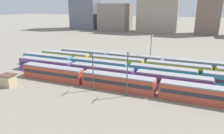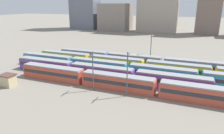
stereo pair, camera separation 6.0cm
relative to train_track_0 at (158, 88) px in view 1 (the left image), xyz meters
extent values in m
plane|color=gray|center=(-29.77, 10.40, -1.90)|extent=(600.00, 600.00, 0.00)
cube|color=#BC4C38|center=(-28.35, 0.00, -0.20)|extent=(18.00, 3.00, 3.40)
cube|color=#2D2D33|center=(-28.35, 0.00, 0.20)|extent=(17.20, 3.06, 0.90)
cube|color=#939399|center=(-28.35, 0.00, 1.67)|extent=(17.60, 2.70, 0.35)
cube|color=#BC4C38|center=(-9.45, 0.00, -0.20)|extent=(18.00, 3.00, 3.40)
cube|color=#2D2D33|center=(-9.45, 0.00, 0.20)|extent=(17.20, 3.06, 0.90)
cube|color=#939399|center=(-9.45, 0.00, 1.67)|extent=(17.60, 2.70, 0.35)
cube|color=#BC4C38|center=(9.45, 0.00, -0.20)|extent=(18.00, 3.00, 3.40)
cube|color=#2D2D33|center=(9.45, 0.00, 0.20)|extent=(17.20, 3.06, 0.90)
cube|color=#939399|center=(9.45, 0.00, 1.67)|extent=(17.60, 2.70, 0.35)
cube|color=#6B429E|center=(-35.03, 5.20, -0.20)|extent=(18.00, 3.00, 3.40)
cube|color=#2D2D33|center=(-35.03, 5.20, 0.20)|extent=(17.20, 3.06, 0.90)
cube|color=#939399|center=(-35.03, 5.20, 1.67)|extent=(17.60, 2.70, 0.35)
cube|color=#6B429E|center=(-16.13, 5.20, -0.20)|extent=(18.00, 3.00, 3.40)
cube|color=#2D2D33|center=(-16.13, 5.20, 0.20)|extent=(17.20, 3.06, 0.90)
cube|color=#939399|center=(-16.13, 5.20, 1.67)|extent=(17.60, 2.70, 0.35)
cube|color=#6B429E|center=(2.77, 5.20, -0.20)|extent=(18.00, 3.00, 3.40)
cube|color=#2D2D33|center=(2.77, 5.20, 0.20)|extent=(17.20, 3.06, 0.90)
cube|color=#939399|center=(2.77, 5.20, 1.67)|extent=(17.60, 2.70, 0.35)
cube|color=teal|center=(-38.40, 10.40, -0.20)|extent=(18.00, 3.00, 3.40)
cube|color=#2D2D33|center=(-38.40, 10.40, 0.20)|extent=(17.20, 3.06, 0.90)
cube|color=#939399|center=(-38.40, 10.40, 1.67)|extent=(17.60, 2.70, 0.35)
cube|color=teal|center=(-19.50, 10.40, -0.20)|extent=(18.00, 3.00, 3.40)
cube|color=#2D2D33|center=(-19.50, 10.40, 0.20)|extent=(17.20, 3.06, 0.90)
cube|color=#939399|center=(-19.50, 10.40, 1.67)|extent=(17.60, 2.70, 0.35)
cube|color=teal|center=(-0.60, 10.40, -0.20)|extent=(18.00, 3.00, 3.40)
cube|color=#2D2D33|center=(-0.60, 10.40, 0.20)|extent=(17.20, 3.06, 0.90)
cube|color=#939399|center=(-0.60, 10.40, 1.67)|extent=(17.60, 2.70, 0.35)
cube|color=yellow|center=(-34.91, 15.60, -0.20)|extent=(18.00, 3.00, 3.40)
cube|color=#2D2D33|center=(-34.91, 15.60, 0.20)|extent=(17.20, 3.06, 0.90)
cube|color=#939399|center=(-34.91, 15.60, 1.67)|extent=(17.60, 2.70, 0.35)
cube|color=yellow|center=(-16.01, 15.60, -0.20)|extent=(18.00, 3.00, 3.40)
cube|color=#2D2D33|center=(-16.01, 15.60, 0.20)|extent=(17.20, 3.06, 0.90)
cube|color=#939399|center=(-16.01, 15.60, 1.67)|extent=(17.60, 2.70, 0.35)
cube|color=yellow|center=(2.89, 15.60, -0.20)|extent=(18.00, 3.00, 3.40)
cube|color=#2D2D33|center=(2.89, 15.60, 0.20)|extent=(17.20, 3.06, 0.90)
cube|color=#939399|center=(2.89, 15.60, 1.67)|extent=(17.60, 2.70, 0.35)
cube|color=#4C70BC|center=(-30.31, 20.80, -0.20)|extent=(18.00, 3.00, 3.40)
cube|color=#2D2D33|center=(-30.31, 20.80, 0.20)|extent=(17.20, 3.06, 0.90)
cube|color=#939399|center=(-30.31, 20.80, 1.67)|extent=(17.60, 2.70, 0.35)
cube|color=#4C70BC|center=(-11.41, 20.80, -0.20)|extent=(18.00, 3.00, 3.40)
cube|color=#2D2D33|center=(-11.41, 20.80, 0.20)|extent=(17.20, 3.06, 0.90)
cube|color=#939399|center=(-11.41, 20.80, 1.67)|extent=(17.60, 2.70, 0.35)
cube|color=#4C70BC|center=(7.49, 20.80, -0.20)|extent=(18.00, 3.00, 3.40)
cube|color=#2D2D33|center=(7.49, 20.80, 0.20)|extent=(17.20, 3.06, 0.90)
cube|color=#939399|center=(7.49, 20.80, 1.67)|extent=(17.60, 2.70, 0.35)
cylinder|color=#4C4C51|center=(-14.66, -2.79, 2.84)|extent=(0.24, 0.24, 9.49)
cube|color=#47474C|center=(-14.66, -2.79, 6.99)|extent=(0.16, 3.20, 0.16)
cylinder|color=#4C4C51|center=(-6.55, 23.88, 3.19)|extent=(0.24, 0.24, 10.19)
cube|color=#47474C|center=(-6.55, 23.88, 7.69)|extent=(0.16, 3.20, 0.16)
cylinder|color=#4C4C51|center=(-6.26, -2.94, 3.19)|extent=(0.24, 0.24, 10.18)
cube|color=#47474C|center=(-6.26, -2.94, 7.68)|extent=(0.16, 3.20, 0.16)
cube|color=#C6B284|center=(-35.88, -8.15, -0.50)|extent=(3.20, 2.60, 2.80)
cube|color=brown|center=(-35.88, -8.15, 1.02)|extent=(3.60, 3.00, 0.24)
cube|color=gray|center=(-52.11, 110.66, 8.16)|extent=(22.06, 21.39, 20.13)
cube|color=#A89989|center=(-19.74, 110.66, 20.36)|extent=(28.22, 12.57, 44.52)
cube|color=#7A665B|center=(13.59, 110.66, 18.36)|extent=(14.80, 13.58, 40.54)
camera|label=1|loc=(6.20, -43.21, 17.97)|focal=32.85mm
camera|label=2|loc=(6.26, -43.19, 17.97)|focal=32.85mm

